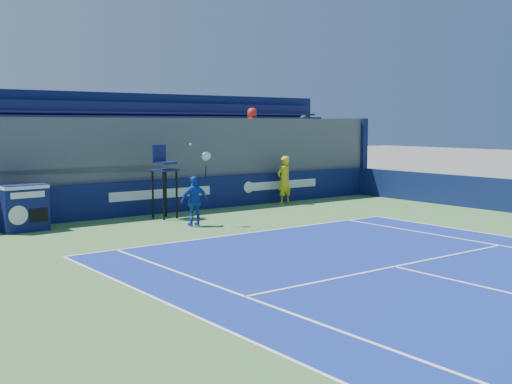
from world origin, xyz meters
TOP-DOWN VIEW (x-y plane):
  - ball_person at (5.20, 16.52)m, footprint 0.74×0.54m
  - back_hoarding at (0.00, 17.10)m, footprint 20.40×0.21m
  - match_clock at (-5.05, 16.19)m, footprint 1.36×0.80m
  - umpire_chair at (-0.49, 15.95)m, footprint 0.82×0.82m
  - tennis_player at (-0.53, 13.94)m, footprint 0.96×0.54m
  - stadium_seating at (0.01, 19.16)m, footprint 21.00×4.05m

SIDE VIEW (x-z plane):
  - back_hoarding at x=0.00m, z-range 0.00..1.20m
  - match_clock at x=-5.05m, z-range 0.04..1.44m
  - tennis_player at x=-0.53m, z-range -0.49..2.09m
  - ball_person at x=5.20m, z-range 0.01..1.91m
  - umpire_chair at x=-0.49m, z-range 0.29..2.77m
  - stadium_seating at x=0.01m, z-range -0.37..4.03m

